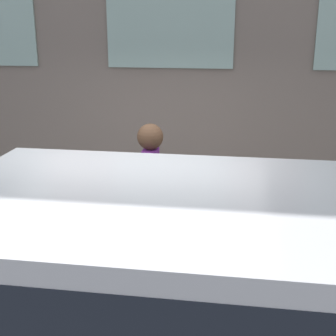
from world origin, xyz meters
TOP-DOWN VIEW (x-y plane):
  - ground_plane at (0.00, 0.00)m, footprint 80.00×80.00m
  - sidewalk at (1.18, 0.00)m, footprint 2.37×60.00m
  - fire_hydrant at (0.41, -0.46)m, footprint 0.31×0.43m
  - person at (0.56, -0.07)m, footprint 0.41×0.27m
  - parked_truck_silver_near at (-1.41, -0.62)m, footprint 2.03×4.96m

SIDE VIEW (x-z plane):
  - ground_plane at x=0.00m, z-range 0.00..0.00m
  - sidewalk at x=1.18m, z-range 0.00..0.16m
  - fire_hydrant at x=0.41m, z-range 0.17..0.92m
  - parked_truck_silver_near at x=-1.41m, z-range 0.15..1.99m
  - person at x=0.56m, z-range 0.33..2.02m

